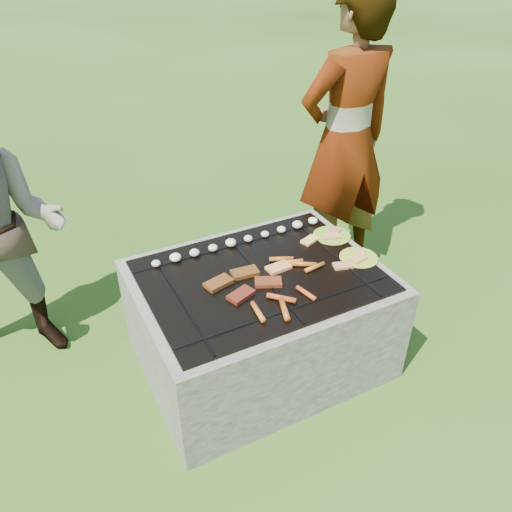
{
  "coord_description": "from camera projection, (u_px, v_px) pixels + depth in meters",
  "views": [
    {
      "loc": [
        -0.99,
        -1.88,
        2.16
      ],
      "look_at": [
        0.0,
        0.05,
        0.7
      ],
      "focal_mm": 35.0,
      "sensor_mm": 36.0,
      "label": 1
    }
  ],
  "objects": [
    {
      "name": "cook",
      "position": [
        346.0,
        142.0,
        3.23
      ],
      "size": [
        0.73,
        0.5,
        1.95
      ],
      "primitive_type": "imported",
      "rotation": [
        0.0,
        0.0,
        3.18
      ],
      "color": "#AA9A8E",
      "rests_on": "ground"
    },
    {
      "name": "mushrooms",
      "position": [
        241.0,
        240.0,
        2.88
      ],
      "size": [
        1.05,
        0.06,
        0.04
      ],
      "color": "beige",
      "rests_on": "fire_pit"
    },
    {
      "name": "plate_far",
      "position": [
        332.0,
        236.0,
        2.96
      ],
      "size": [
        0.29,
        0.29,
        0.03
      ],
      "color": "#B3D733",
      "rests_on": "fire_pit"
    },
    {
      "name": "bread_on_grate",
      "position": [
        303.0,
        259.0,
        2.73
      ],
      "size": [
        0.45,
        0.39,
        0.02
      ],
      "color": "tan",
      "rests_on": "fire_pit"
    },
    {
      "name": "fire_pit",
      "position": [
        260.0,
        322.0,
        2.81
      ],
      "size": [
        1.3,
        1.0,
        0.62
      ],
      "color": "#A29990",
      "rests_on": "ground"
    },
    {
      "name": "lawn",
      "position": [
        260.0,
        358.0,
        2.97
      ],
      "size": [
        60.0,
        60.0,
        0.0
      ],
      "primitive_type": "plane",
      "color": "#214411",
      "rests_on": "ground"
    },
    {
      "name": "sausages",
      "position": [
        289.0,
        285.0,
        2.53
      ],
      "size": [
        0.53,
        0.5,
        0.03
      ],
      "color": "orange",
      "rests_on": "fire_pit"
    },
    {
      "name": "plate_near",
      "position": [
        359.0,
        258.0,
        2.76
      ],
      "size": [
        0.23,
        0.23,
        0.03
      ],
      "color": "yellow",
      "rests_on": "fire_pit"
    },
    {
      "name": "pork_slabs",
      "position": [
        243.0,
        283.0,
        2.55
      ],
      "size": [
        0.39,
        0.27,
        0.02
      ],
      "color": "#95531B",
      "rests_on": "fire_pit"
    }
  ]
}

